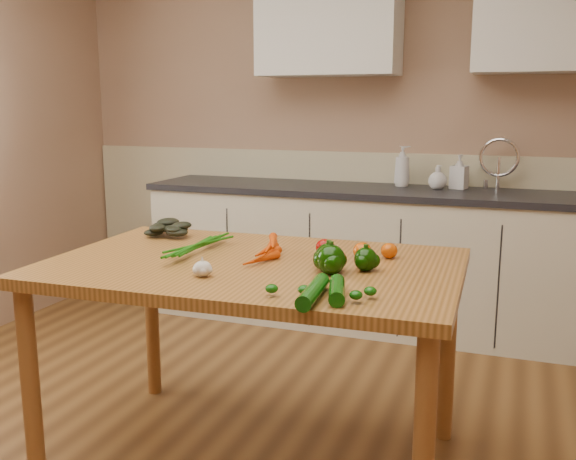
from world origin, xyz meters
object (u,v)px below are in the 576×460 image
at_px(pepper_a, 329,257).
at_px(pepper_b, 366,259).
at_px(tomato_a, 324,247).
at_px(carrot_bunch, 245,247).
at_px(pepper_c, 331,260).
at_px(soap_bottle_b, 459,172).
at_px(tomato_b, 362,251).
at_px(zucchini_b, 313,292).
at_px(table, 253,285).
at_px(soap_bottle_c, 438,177).
at_px(garlic_bulb, 202,269).
at_px(zucchini_a, 337,290).
at_px(soap_bottle_a, 402,166).
at_px(leafy_greens, 173,224).
at_px(tomato_c, 389,251).

bearing_deg(pepper_a, pepper_b, 21.36).
xyz_separation_m(pepper_a, tomato_a, (-0.09, 0.23, -0.02)).
xyz_separation_m(carrot_bunch, pepper_c, (0.39, -0.14, 0.01)).
xyz_separation_m(soap_bottle_b, tomato_b, (-0.19, -1.74, -0.14)).
height_order(tomato_a, tomato_b, tomato_b).
xyz_separation_m(pepper_a, zucchini_b, (0.06, -0.35, -0.02)).
height_order(table, soap_bottle_c, soap_bottle_c).
xyz_separation_m(soap_bottle_c, tomato_a, (-0.22, -1.67, -0.11)).
xyz_separation_m(carrot_bunch, tomato_b, (0.45, 0.11, -0.01)).
bearing_deg(soap_bottle_b, table, 87.13).
bearing_deg(tomato_b, garlic_bulb, -136.32).
relative_size(pepper_a, zucchini_a, 0.48).
distance_m(soap_bottle_a, pepper_b, 1.94).
distance_m(leafy_greens, pepper_b, 1.02).
height_order(pepper_b, zucchini_b, pepper_b).
bearing_deg(pepper_c, pepper_a, 117.44).
bearing_deg(tomato_a, pepper_c, -68.47).
bearing_deg(table, carrot_bunch, 131.30).
bearing_deg(leafy_greens, soap_bottle_c, 57.58).
height_order(table, zucchini_a, zucchini_a).
distance_m(garlic_bulb, tomato_c, 0.74).
relative_size(pepper_a, tomato_b, 1.37).
bearing_deg(tomato_c, soap_bottle_b, 86.80).
bearing_deg(soap_bottle_c, pepper_b, -145.26).
distance_m(tomato_b, zucchini_a, 0.52).
bearing_deg(pepper_b, zucchini_b, -99.91).
bearing_deg(zucchini_b, soap_bottle_c, 87.91).
bearing_deg(garlic_bulb, table, 72.82).
bearing_deg(table, tomato_b, 23.68).
height_order(leafy_greens, pepper_a, leafy_greens).
relative_size(soap_bottle_c, pepper_b, 1.74).
xyz_separation_m(soap_bottle_b, carrot_bunch, (-0.63, -1.86, -0.14)).
distance_m(soap_bottle_a, pepper_c, 2.01).
bearing_deg(zucchini_a, soap_bottle_c, 89.53).
bearing_deg(tomato_c, table, -153.82).
bearing_deg(pepper_c, carrot_bunch, 160.25).
bearing_deg(garlic_bulb, pepper_c, 24.36).
relative_size(soap_bottle_a, zucchini_a, 1.27).
relative_size(soap_bottle_a, pepper_c, 2.48).
relative_size(pepper_c, zucchini_a, 0.51).
distance_m(soap_bottle_c, tomato_c, 1.64).
distance_m(soap_bottle_b, tomato_a, 1.77).
height_order(carrot_bunch, pepper_b, pepper_b).
bearing_deg(zucchini_a, soap_bottle_b, 86.44).
height_order(leafy_greens, zucchini_a, leafy_greens).
distance_m(tomato_a, zucchini_a, 0.58).
xyz_separation_m(pepper_c, tomato_b, (0.05, 0.25, -0.02)).
distance_m(soap_bottle_c, pepper_a, 1.91).
height_order(tomato_b, zucchini_b, tomato_b).
bearing_deg(garlic_bulb, carrot_bunch, 87.35).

